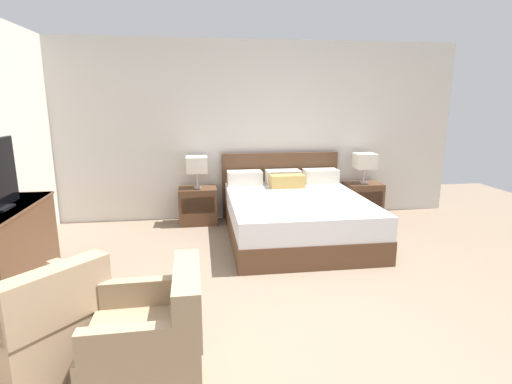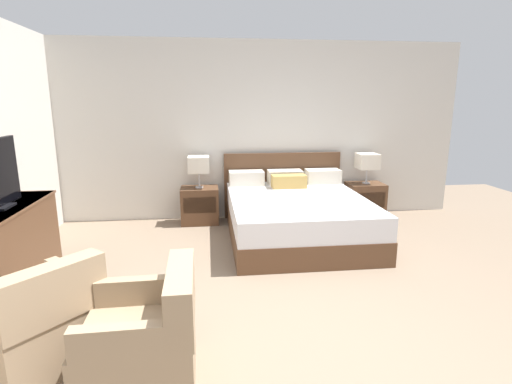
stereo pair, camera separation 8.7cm
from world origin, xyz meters
TOP-DOWN VIEW (x-y plane):
  - ground_plane at (0.00, 0.00)m, footprint 10.70×10.70m
  - wall_back at (0.00, 3.60)m, footprint 6.57×0.06m
  - bed at (0.57, 2.52)m, footprint 1.78×2.12m
  - nightstand_left at (-0.68, 3.30)m, footprint 0.54×0.40m
  - nightstand_right at (1.83, 3.30)m, footprint 0.54×0.40m
  - table_lamp_left at (-0.68, 3.30)m, footprint 0.30×0.30m
  - table_lamp_right at (1.83, 3.30)m, footprint 0.30×0.30m
  - dresser at (-2.43, 1.43)m, footprint 0.46×1.33m
  - armchair_by_window at (-1.71, 0.20)m, footprint 0.97×0.97m
  - armchair_companion at (-0.96, -0.09)m, footprint 0.70×0.69m

SIDE VIEW (x-z plane):
  - ground_plane at x=0.00m, z-range 0.00..0.00m
  - nightstand_left at x=-0.68m, z-range 0.00..0.53m
  - nightstand_right at x=1.83m, z-range 0.00..0.53m
  - armchair_by_window at x=-1.71m, z-range -0.10..0.66m
  - armchair_companion at x=-0.96m, z-range -0.10..0.66m
  - bed at x=0.57m, z-range -0.19..0.79m
  - dresser at x=-2.43m, z-range 0.01..0.81m
  - table_lamp_left at x=-0.68m, z-range 0.64..1.09m
  - table_lamp_right at x=1.83m, z-range 0.64..1.09m
  - wall_back at x=0.00m, z-range 0.00..2.61m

